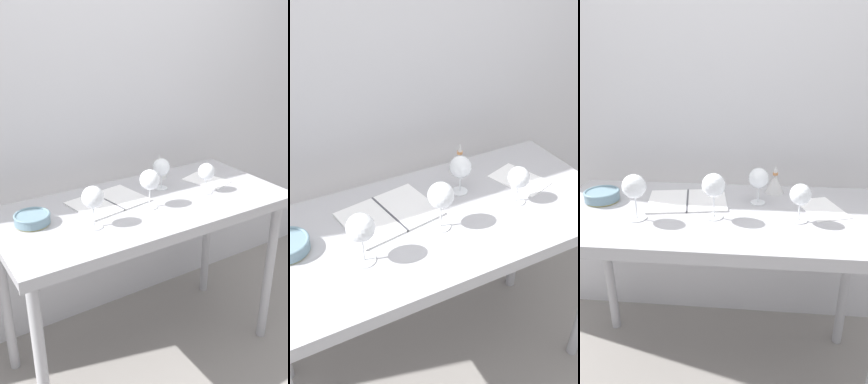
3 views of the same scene
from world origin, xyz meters
TOP-DOWN VIEW (x-y plane):
  - ground_plane at (0.00, 0.00)m, footprint 6.00×6.00m
  - back_wall at (0.00, 0.49)m, footprint 3.80×0.04m
  - steel_counter at (0.00, -0.01)m, footprint 1.40×0.65m
  - wine_glass_near_right at (0.33, -0.06)m, footprint 0.08×0.08m
  - wine_glass_near_left at (-0.31, -0.10)m, footprint 0.09×0.09m
  - wine_glass_near_center at (-0.01, -0.06)m, footprint 0.09×0.09m
  - wine_glass_far_right at (0.17, 0.10)m, footprint 0.09×0.09m
  - open_notebook at (-0.14, 0.09)m, footprint 0.38×0.30m
  - tasting_sheet_upper at (0.43, 0.06)m, footprint 0.21×0.26m
  - decanter_funnel at (0.24, 0.23)m, footprint 0.09×0.09m

SIDE VIEW (x-z plane):
  - ground_plane at x=0.00m, z-range 0.00..0.00m
  - steel_counter at x=0.00m, z-range 0.34..1.24m
  - tasting_sheet_upper at x=0.43m, z-range 0.90..0.90m
  - open_notebook at x=-0.14m, z-range 0.90..0.91m
  - decanter_funnel at x=0.24m, z-range 0.88..1.01m
  - wine_glass_near_right at x=0.33m, z-range 0.93..1.08m
  - wine_glass_far_right at x=0.17m, z-range 0.93..1.09m
  - wine_glass_near_left at x=-0.31m, z-range 0.94..1.12m
  - wine_glass_near_center at x=-0.01m, z-range 0.94..1.12m
  - back_wall at x=0.00m, z-range 0.00..2.60m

